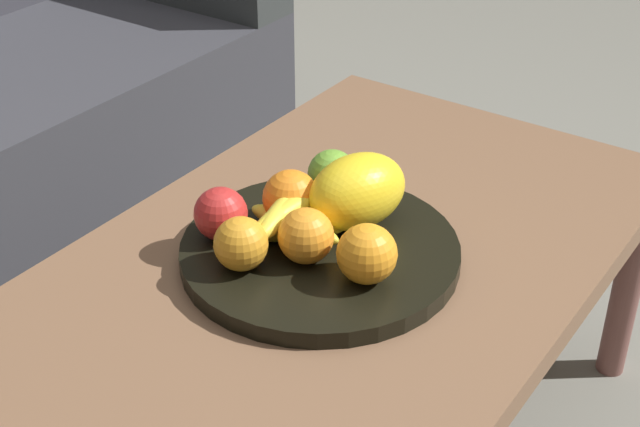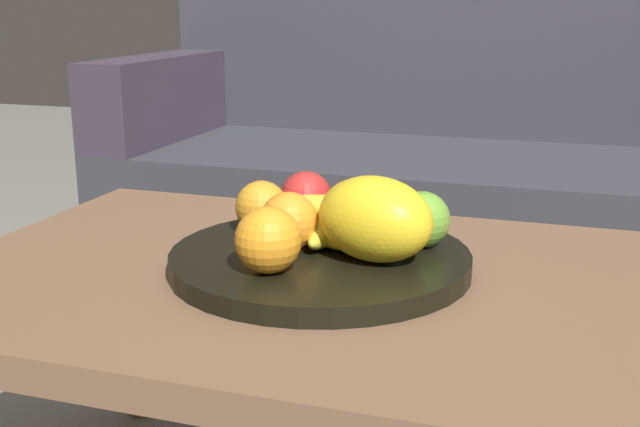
% 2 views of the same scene
% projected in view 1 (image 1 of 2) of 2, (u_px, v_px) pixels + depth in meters
% --- Properties ---
extents(coffee_table, '(1.06, 0.65, 0.43)m').
position_uv_depth(coffee_table, '(341.00, 277.00, 1.32)').
color(coffee_table, brown).
rests_on(coffee_table, ground_plane).
extents(fruit_bowl, '(0.39, 0.39, 0.03)m').
position_uv_depth(fruit_bowl, '(320.00, 252.00, 1.26)').
color(fruit_bowl, black).
rests_on(fruit_bowl, coffee_table).
extents(melon_large_front, '(0.18, 0.15, 0.11)m').
position_uv_depth(melon_large_front, '(356.00, 191.00, 1.28)').
color(melon_large_front, yellow).
rests_on(melon_large_front, fruit_bowl).
extents(orange_front, '(0.08, 0.08, 0.08)m').
position_uv_depth(orange_front, '(291.00, 198.00, 1.28)').
color(orange_front, orange).
rests_on(orange_front, fruit_bowl).
extents(orange_left, '(0.07, 0.07, 0.07)m').
position_uv_depth(orange_left, '(241.00, 244.00, 1.19)').
color(orange_left, orange).
rests_on(orange_left, fruit_bowl).
extents(orange_right, '(0.08, 0.08, 0.08)m').
position_uv_depth(orange_right, '(306.00, 236.00, 1.21)').
color(orange_right, orange).
rests_on(orange_right, fruit_bowl).
extents(orange_back, '(0.08, 0.08, 0.08)m').
position_uv_depth(orange_back, '(367.00, 254.00, 1.17)').
color(orange_back, orange).
rests_on(orange_back, fruit_bowl).
extents(apple_front, '(0.07, 0.07, 0.07)m').
position_uv_depth(apple_front, '(332.00, 174.00, 1.35)').
color(apple_front, '#6AA633').
rests_on(apple_front, fruit_bowl).
extents(apple_left, '(0.07, 0.07, 0.07)m').
position_uv_depth(apple_left, '(221.00, 214.00, 1.25)').
color(apple_left, red).
rests_on(apple_left, fruit_bowl).
extents(banana_bunch, '(0.16, 0.15, 0.06)m').
position_uv_depth(banana_bunch, '(291.00, 218.00, 1.26)').
color(banana_bunch, yellow).
rests_on(banana_bunch, fruit_bowl).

